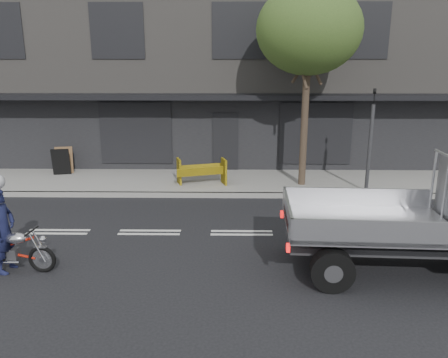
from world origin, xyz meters
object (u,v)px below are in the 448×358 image
Objects in this scene: rider at (3,231)px; construction_barrier at (201,172)px; motorcycle at (13,249)px; traffic_light_pole at (370,147)px; sandwich_board at (61,162)px; street_tree at (309,30)px.

rider reaches higher than construction_barrier.
construction_barrier is at bearing 63.99° from motorcycle.
traffic_light_pole reaches higher than motorcycle.
sandwich_board is (-10.88, 1.98, -0.99)m from traffic_light_pole.
construction_barrier is (-3.51, -0.26, -4.66)m from street_tree.
traffic_light_pole is 11.10m from sandwich_board.
traffic_light_pole is at bearing -54.89° from rider.
street_tree reaches higher than motorcycle.
traffic_light_pole reaches higher than construction_barrier.
street_tree reaches higher than construction_barrier.
street_tree is 1.93× the size of traffic_light_pole.
construction_barrier is at bearing -26.25° from sandwich_board.
traffic_light_pole is at bearing -6.14° from construction_barrier.
traffic_light_pole is at bearing -22.07° from sandwich_board.
traffic_light_pole is 10.78m from rider.
rider is (-0.15, 0.00, 0.42)m from motorcycle.
traffic_light_pole is at bearing -23.03° from street_tree.
construction_barrier is at bearing -175.81° from street_tree.
construction_barrier is 1.65× the size of sandwich_board.
street_tree is at bearing -44.38° from rider.
street_tree is at bearing 4.19° from construction_barrier.
sandwich_board is at bearing 169.69° from traffic_light_pole.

